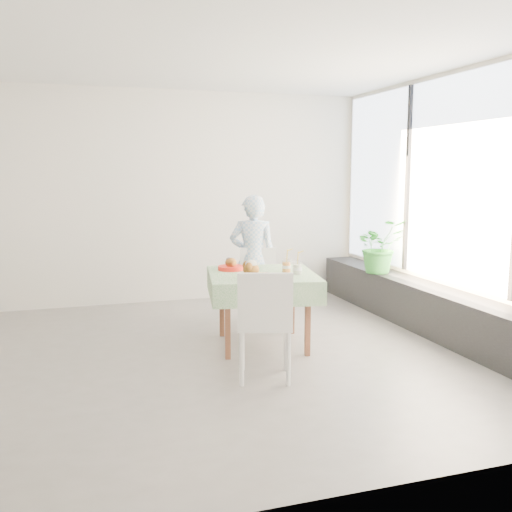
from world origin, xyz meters
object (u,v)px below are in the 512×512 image
object	(u,v)px
cafe_table	(262,301)
diner	(253,259)
chair_far	(259,302)
potted_plant	(379,246)
juice_cup_orange	(286,266)
chair_near	(265,345)
main_dish	(253,272)

from	to	relation	value
cafe_table	diner	size ratio (longest dim) A/B	0.81
chair_far	potted_plant	xyz separation A→B (m)	(1.61, 0.15, 0.56)
chair_far	potted_plant	distance (m)	1.71
cafe_table	diner	distance (m)	0.99
juice_cup_orange	chair_far	bearing A→B (deg)	93.69
chair_far	chair_near	world-z (taller)	chair_near
main_dish	chair_far	bearing A→B (deg)	68.75
chair_far	cafe_table	bearing A→B (deg)	-105.41
main_dish	juice_cup_orange	size ratio (longest dim) A/B	1.24
diner	main_dish	bearing A→B (deg)	91.68
cafe_table	chair_far	distance (m)	0.77
chair_near	diner	bearing A→B (deg)	75.67
cafe_table	chair_near	bearing A→B (deg)	-107.03
diner	potted_plant	distance (m)	1.62
chair_near	potted_plant	distance (m)	2.78
chair_far	main_dish	distance (m)	1.12
main_dish	diner	bearing A→B (deg)	72.72
diner	chair_near	bearing A→B (deg)	94.63
chair_near	diner	size ratio (longest dim) A/B	0.64
cafe_table	juice_cup_orange	bearing A→B (deg)	-5.69
chair_near	cafe_table	bearing A→B (deg)	72.97
chair_far	main_dish	size ratio (longest dim) A/B	2.60
potted_plant	cafe_table	bearing A→B (deg)	-154.22
cafe_table	juice_cup_orange	xyz separation A→B (m)	(0.25, -0.02, 0.34)
diner	juice_cup_orange	distance (m)	0.96
chair_far	chair_near	distance (m)	1.68
diner	potted_plant	xyz separation A→B (m)	(1.61, -0.06, 0.09)
chair_near	chair_far	bearing A→B (deg)	73.69
cafe_table	main_dish	distance (m)	0.43
diner	main_dish	size ratio (longest dim) A/B	4.41
cafe_table	potted_plant	size ratio (longest dim) A/B	1.81
chair_far	chair_near	xyz separation A→B (m)	(-0.47, -1.61, 0.02)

